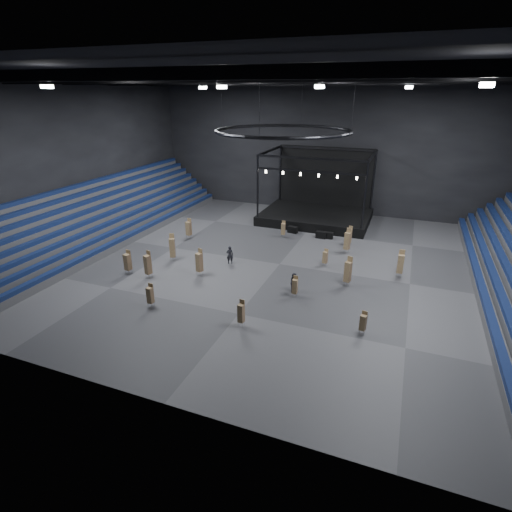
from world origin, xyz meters
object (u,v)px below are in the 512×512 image
(flight_case_right, at_px, (328,235))
(chair_stack_7, at_px, (148,264))
(crew_member, at_px, (294,282))
(chair_stack_9, at_px, (401,263))
(chair_stack_13, at_px, (295,286))
(man_center, at_px, (230,255))
(chair_stack_2, at_px, (150,295))
(chair_stack_1, at_px, (348,271))
(chair_stack_11, at_px, (199,262))
(stage, at_px, (317,209))
(chair_stack_5, at_px, (128,262))
(chair_stack_3, at_px, (363,322))
(chair_stack_6, at_px, (350,236))
(chair_stack_0, at_px, (283,229))
(chair_stack_8, at_px, (347,241))
(chair_stack_14, at_px, (241,313))
(chair_stack_12, at_px, (325,257))
(flight_case_left, at_px, (293,230))
(chair_stack_10, at_px, (172,247))
(flight_case_mid, at_px, (321,235))
(chair_stack_4, at_px, (189,228))

(flight_case_right, distance_m, chair_stack_7, 21.60)
(chair_stack_7, distance_m, crew_member, 13.69)
(flight_case_right, xyz_separation_m, chair_stack_9, (8.44, -8.11, 1.02))
(chair_stack_13, bearing_deg, man_center, 151.05)
(chair_stack_2, relative_size, chair_stack_9, 0.76)
(chair_stack_1, distance_m, chair_stack_11, 13.74)
(stage, distance_m, flight_case_right, 7.60)
(chair_stack_5, distance_m, crew_member, 15.98)
(chair_stack_3, height_order, crew_member, chair_stack_3)
(stage, xyz_separation_m, flight_case_right, (3.01, -6.89, -1.06))
(chair_stack_1, relative_size, chair_stack_11, 1.04)
(chair_stack_13, bearing_deg, chair_stack_3, -30.94)
(chair_stack_6, relative_size, man_center, 1.21)
(chair_stack_9, relative_size, chair_stack_13, 1.41)
(chair_stack_7, bearing_deg, chair_stack_0, 76.24)
(chair_stack_3, xyz_separation_m, man_center, (-14.25, 8.13, -0.03))
(chair_stack_8, xyz_separation_m, chair_stack_14, (-4.94, -17.49, -0.31))
(flight_case_right, bearing_deg, chair_stack_11, -122.52)
(stage, distance_m, crew_member, 21.64)
(stage, bearing_deg, flight_case_right, -66.41)
(chair_stack_12, bearing_deg, flight_case_left, 136.59)
(chair_stack_10, height_order, chair_stack_14, chair_stack_10)
(chair_stack_13, bearing_deg, stage, 98.36)
(chair_stack_0, height_order, chair_stack_14, chair_stack_14)
(chair_stack_8, bearing_deg, chair_stack_12, -93.46)
(chair_stack_5, bearing_deg, chair_stack_11, 25.71)
(flight_case_left, xyz_separation_m, chair_stack_8, (7.33, -4.31, 1.04))
(chair_stack_12, bearing_deg, crew_member, -89.79)
(flight_case_mid, height_order, chair_stack_5, chair_stack_5)
(flight_case_mid, relative_size, crew_member, 0.70)
(chair_stack_5, bearing_deg, chair_stack_8, 41.85)
(chair_stack_4, bearing_deg, chair_stack_6, 22.44)
(chair_stack_6, bearing_deg, chair_stack_3, -77.18)
(chair_stack_5, height_order, chair_stack_8, chair_stack_8)
(chair_stack_9, distance_m, man_center, 16.50)
(flight_case_right, bearing_deg, chair_stack_14, -95.71)
(chair_stack_4, xyz_separation_m, chair_stack_10, (1.83, -6.46, 0.18))
(chair_stack_10, distance_m, chair_stack_11, 4.81)
(chair_stack_3, relative_size, chair_stack_9, 0.67)
(chair_stack_10, bearing_deg, crew_member, -31.60)
(flight_case_right, height_order, chair_stack_14, chair_stack_14)
(crew_member, bearing_deg, chair_stack_4, 46.37)
(chair_stack_7, bearing_deg, chair_stack_6, 58.54)
(chair_stack_12, bearing_deg, flight_case_mid, 117.54)
(flight_case_right, height_order, chair_stack_3, chair_stack_3)
(chair_stack_14, bearing_deg, chair_stack_4, 136.18)
(chair_stack_8, bearing_deg, chair_stack_14, -90.49)
(chair_stack_3, distance_m, chair_stack_7, 20.10)
(chair_stack_4, bearing_deg, chair_stack_8, 14.94)
(chair_stack_11, bearing_deg, stage, 89.87)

